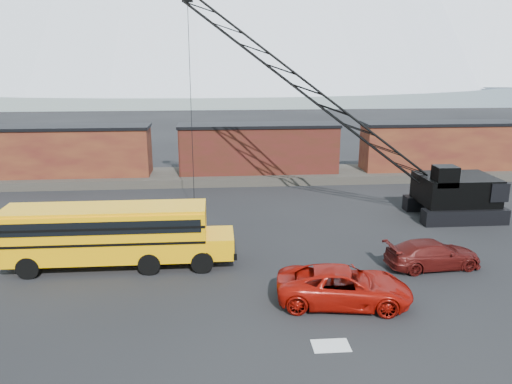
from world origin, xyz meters
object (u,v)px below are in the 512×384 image
maroon_suv (433,254)px  crawler_crane (316,96)px  school_bus (114,233)px  red_pickup (344,286)px

maroon_suv → crawler_crane: (-4.32, 9.66, 7.23)m
school_bus → red_pickup: bearing=-24.4°
red_pickup → maroon_suv: red_pickup is taller
red_pickup → crawler_crane: size_ratio=0.28×
school_bus → red_pickup: size_ratio=2.00×
red_pickup → maroon_suv: bearing=-49.5°
maroon_suv → crawler_crane: crawler_crane is taller
maroon_suv → crawler_crane: size_ratio=0.24×
school_bus → maroon_suv: bearing=-5.0°
school_bus → crawler_crane: 15.68m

